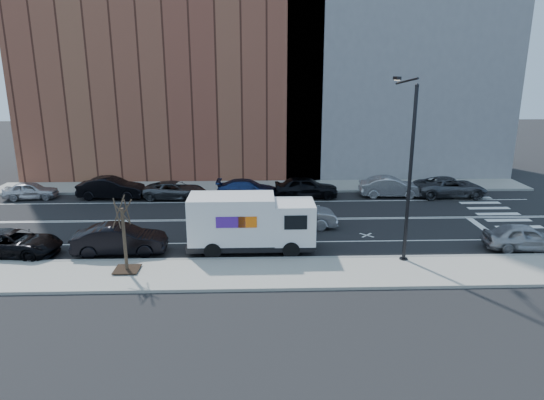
{
  "coord_description": "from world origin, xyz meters",
  "views": [
    {
      "loc": [
        -0.62,
        -30.58,
        9.88
      ],
      "look_at": [
        0.39,
        -0.22,
        1.4
      ],
      "focal_mm": 32.0,
      "sensor_mm": 36.0,
      "label": 1
    }
  ],
  "objects": [
    {
      "name": "curb_far",
      "position": [
        0.0,
        7.0,
        0.08
      ],
      "size": [
        44.0,
        0.25,
        0.17
      ],
      "primitive_type": "cube",
      "color": "gray",
      "rests_on": "ground"
    },
    {
      "name": "sidewalk_far",
      "position": [
        0.0,
        8.8,
        0.07
      ],
      "size": [
        44.0,
        3.6,
        0.15
      ],
      "primitive_type": "cube",
      "color": "gray",
      "rests_on": "ground"
    },
    {
      "name": "street_tree",
      "position": [
        -7.0,
        -8.4,
        1.45
      ],
      "size": [
        1.2,
        1.2,
        3.75
      ],
      "color": "black",
      "rests_on": "ground"
    },
    {
      "name": "road_markings",
      "position": [
        0.0,
        0.0,
        0.0
      ],
      "size": [
        40.0,
        8.6,
        0.01
      ],
      "primitive_type": null,
      "color": "white",
      "rests_on": "ground"
    },
    {
      "name": "sidewalk_near",
      "position": [
        0.0,
        -8.8,
        0.07
      ],
      "size": [
        44.0,
        3.6,
        0.15
      ],
      "primitive_type": "cube",
      "color": "gray",
      "rests_on": "ground"
    },
    {
      "name": "fedex_van",
      "position": [
        -0.97,
        -5.6,
        1.65
      ],
      "size": [
        6.91,
        2.48,
        3.15
      ],
      "rotation": [
        0.0,
        0.0,
        0.0
      ],
      "color": "black",
      "rests_on": "ground"
    },
    {
      "name": "far_parked_b",
      "position": [
        -11.7,
        5.7,
        0.82
      ],
      "size": [
        5.05,
        1.98,
        1.64
      ],
      "primitive_type": "imported",
      "rotation": [
        0.0,
        0.0,
        1.52
      ],
      "color": "black",
      "rests_on": "ground"
    },
    {
      "name": "far_parked_d",
      "position": [
        -1.29,
        5.68,
        0.69
      ],
      "size": [
        4.85,
        2.11,
        1.39
      ],
      "primitive_type": "imported",
      "rotation": [
        0.0,
        0.0,
        1.54
      ],
      "color": "navy",
      "rests_on": "ground"
    },
    {
      "name": "crosswalk",
      "position": [
        16.0,
        0.0,
        0.0
      ],
      "size": [
        3.0,
        14.0,
        0.01
      ],
      "primitive_type": null,
      "color": "white",
      "rests_on": "ground"
    },
    {
      "name": "bldg_concrete",
      "position": [
        12.0,
        15.6,
        13.0
      ],
      "size": [
        20.0,
        10.0,
        26.0
      ],
      "primitive_type": "cube",
      "color": "slate",
      "rests_on": "ground"
    },
    {
      "name": "driving_sedan",
      "position": [
        1.82,
        -1.75,
        0.83
      ],
      "size": [
        5.17,
        2.08,
        1.67
      ],
      "primitive_type": "imported",
      "rotation": [
        0.0,
        0.0,
        1.63
      ],
      "color": "#9D9DA1",
      "rests_on": "ground"
    },
    {
      "name": "near_parked_rear_a",
      "position": [
        -7.99,
        -5.78,
        0.81
      ],
      "size": [
        5.01,
        1.99,
        1.62
      ],
      "primitive_type": "imported",
      "rotation": [
        0.0,
        0.0,
        1.63
      ],
      "color": "black",
      "rests_on": "ground"
    },
    {
      "name": "ground",
      "position": [
        0.0,
        0.0,
        0.0
      ],
      "size": [
        120.0,
        120.0,
        0.0
      ],
      "primitive_type": "plane",
      "color": "black",
      "rests_on": "ground"
    },
    {
      "name": "far_parked_a",
      "position": [
        -17.8,
        5.73,
        0.66
      ],
      "size": [
        4.02,
        1.92,
        1.33
      ],
      "primitive_type": "imported",
      "rotation": [
        0.0,
        0.0,
        1.66
      ],
      "color": "#B3B3B8",
      "rests_on": "ground"
    },
    {
      "name": "curb_near",
      "position": [
        0.0,
        -7.0,
        0.08
      ],
      "size": [
        44.0,
        0.25,
        0.17
      ],
      "primitive_type": "cube",
      "color": "gray",
      "rests_on": "ground"
    },
    {
      "name": "near_parked_front",
      "position": [
        14.14,
        -5.93,
        0.73
      ],
      "size": [
        4.43,
        2.07,
        1.47
      ],
      "primitive_type": "imported",
      "rotation": [
        0.0,
        0.0,
        1.49
      ],
      "color": "#9C9BA0",
      "rests_on": "ground"
    },
    {
      "name": "far_parked_f",
      "position": [
        9.77,
        5.49,
        0.78
      ],
      "size": [
        4.8,
        1.88,
        1.56
      ],
      "primitive_type": "imported",
      "rotation": [
        0.0,
        0.0,
        1.52
      ],
      "color": "#98989C",
      "rests_on": "ground"
    },
    {
      "name": "near_parked_rear_b",
      "position": [
        -13.63,
        -5.79,
        0.69
      ],
      "size": [
        5.22,
        2.89,
        1.38
      ],
      "primitive_type": "imported",
      "rotation": [
        0.0,
        0.0,
        1.45
      ],
      "color": "black",
      "rests_on": "ground"
    },
    {
      "name": "streetlight",
      "position": [
        7.0,
        -6.91,
        5.08
      ],
      "size": [
        0.44,
        4.02,
        9.34
      ],
      "color": "black",
      "rests_on": "ground"
    },
    {
      "name": "bldg_brick",
      "position": [
        -8.0,
        15.6,
        11.0
      ],
      "size": [
        26.0,
        10.0,
        22.0
      ],
      "primitive_type": "cube",
      "color": "brown",
      "rests_on": "ground"
    },
    {
      "name": "far_parked_c",
      "position": [
        -6.83,
        5.47,
        0.66
      ],
      "size": [
        4.92,
        2.58,
        1.32
      ],
      "primitive_type": "imported",
      "rotation": [
        0.0,
        0.0,
        1.49
      ],
      "color": "#44474B",
      "rests_on": "ground"
    },
    {
      "name": "far_parked_g",
      "position": [
        14.4,
        5.35,
        0.76
      ],
      "size": [
        5.54,
        2.63,
        1.53
      ],
      "primitive_type": "imported",
      "rotation": [
        0.0,
        0.0,
        1.59
      ],
      "color": "#414247",
      "rests_on": "ground"
    },
    {
      "name": "far_parked_e",
      "position": [
        3.2,
        5.41,
        0.83
      ],
      "size": [
        4.9,
        2.01,
        1.66
      ],
      "primitive_type": "imported",
      "rotation": [
        0.0,
        0.0,
        1.56
      ],
      "color": "black",
      "rests_on": "ground"
    }
  ]
}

